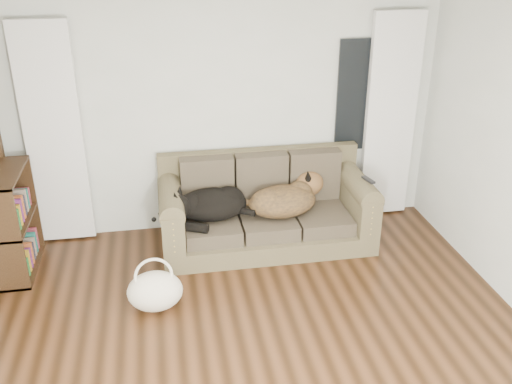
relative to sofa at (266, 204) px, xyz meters
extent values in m
plane|color=black|center=(-0.35, -1.97, -0.45)|extent=(5.00, 5.00, 0.00)
plane|color=white|center=(-0.35, -1.97, 2.15)|extent=(5.00, 5.00, 0.00)
cube|color=silver|center=(-0.35, 0.53, 0.85)|extent=(4.50, 0.04, 2.60)
cube|color=white|center=(-2.05, 0.45, 0.70)|extent=(0.55, 0.08, 2.25)
cube|color=white|center=(1.45, 0.45, 0.70)|extent=(0.55, 0.08, 2.25)
cube|color=black|center=(1.10, 0.50, 0.95)|extent=(0.50, 0.03, 1.20)
cube|color=#3E3B2B|center=(0.00, 0.00, 0.00)|extent=(2.14, 0.92, 0.88)
ellipsoid|color=black|center=(-0.60, -0.02, 0.03)|extent=(0.72, 0.51, 0.31)
ellipsoid|color=black|center=(0.20, -0.02, 0.04)|extent=(0.82, 0.65, 0.33)
cube|color=black|center=(1.00, -0.20, 0.28)|extent=(0.09, 0.19, 0.02)
ellipsoid|color=silver|center=(-1.16, -0.96, -0.29)|extent=(0.56, 0.49, 0.35)
cube|color=black|center=(-2.44, -0.08, 0.05)|extent=(0.41, 0.85, 1.02)
camera|label=1|loc=(-1.02, -5.14, 2.57)|focal=40.00mm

